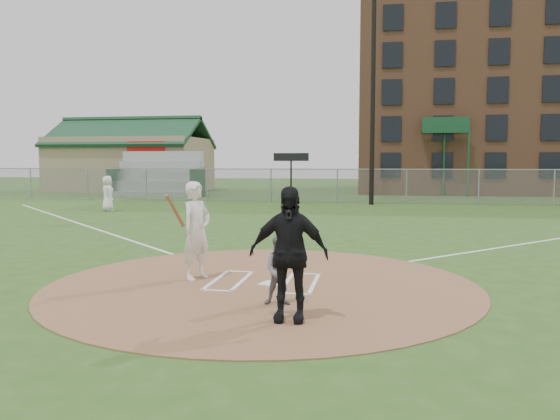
% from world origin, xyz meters
% --- Properties ---
extents(ground, '(140.00, 140.00, 0.00)m').
position_xyz_m(ground, '(0.00, 0.00, 0.00)').
color(ground, '#2D501B').
rests_on(ground, ground).
extents(dirt_circle, '(8.40, 8.40, 0.02)m').
position_xyz_m(dirt_circle, '(0.00, 0.00, 0.01)').
color(dirt_circle, '#8F6443').
rests_on(dirt_circle, ground).
extents(home_plate, '(0.52, 0.52, 0.03)m').
position_xyz_m(home_plate, '(0.19, -0.05, 0.03)').
color(home_plate, white).
rests_on(home_plate, dirt_circle).
extents(foul_line_third, '(17.04, 17.04, 0.01)m').
position_xyz_m(foul_line_third, '(-9.00, 9.00, 0.01)').
color(foul_line_third, white).
rests_on(foul_line_third, ground).
extents(catcher, '(0.62, 0.52, 1.16)m').
position_xyz_m(catcher, '(0.62, -1.52, 0.60)').
color(catcher, slate).
rests_on(catcher, dirt_circle).
extents(umpire, '(1.20, 0.51, 2.03)m').
position_xyz_m(umpire, '(0.89, -2.40, 1.04)').
color(umpire, black).
rests_on(umpire, dirt_circle).
extents(ondeck_player, '(1.00, 0.99, 1.74)m').
position_xyz_m(ondeck_player, '(-10.73, 14.47, 0.87)').
color(ondeck_player, white).
rests_on(ondeck_player, ground).
extents(batters_boxes, '(2.08, 1.88, 0.01)m').
position_xyz_m(batters_boxes, '(0.00, 0.15, 0.03)').
color(batters_boxes, white).
rests_on(batters_boxes, dirt_circle).
extents(batter_at_plate, '(0.77, 1.13, 1.99)m').
position_xyz_m(batter_at_plate, '(-1.41, 0.19, 1.02)').
color(batter_at_plate, white).
rests_on(batter_at_plate, dirt_circle).
extents(outfield_fence, '(56.08, 0.08, 2.03)m').
position_xyz_m(outfield_fence, '(0.00, 22.00, 1.02)').
color(outfield_fence, slate).
rests_on(outfield_fence, ground).
extents(bleachers, '(6.08, 3.20, 3.20)m').
position_xyz_m(bleachers, '(-13.00, 26.20, 1.59)').
color(bleachers, '#B7BABF').
rests_on(bleachers, ground).
extents(clubhouse, '(12.20, 8.71, 6.23)m').
position_xyz_m(clubhouse, '(-18.00, 32.99, 2.39)').
color(clubhouse, tan).
rests_on(clubhouse, ground).
extents(brick_warehouse, '(30.00, 17.17, 15.00)m').
position_xyz_m(brick_warehouse, '(16.00, 37.96, 7.50)').
color(brick_warehouse, brown).
rests_on(brick_warehouse, ground).
extents(light_pole, '(1.20, 0.30, 12.22)m').
position_xyz_m(light_pole, '(2.00, 21.00, 6.61)').
color(light_pole, black).
rests_on(light_pole, ground).
extents(scoreboard_sign, '(2.00, 0.10, 2.93)m').
position_xyz_m(scoreboard_sign, '(-2.50, 20.20, 2.39)').
color(scoreboard_sign, black).
rests_on(scoreboard_sign, ground).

